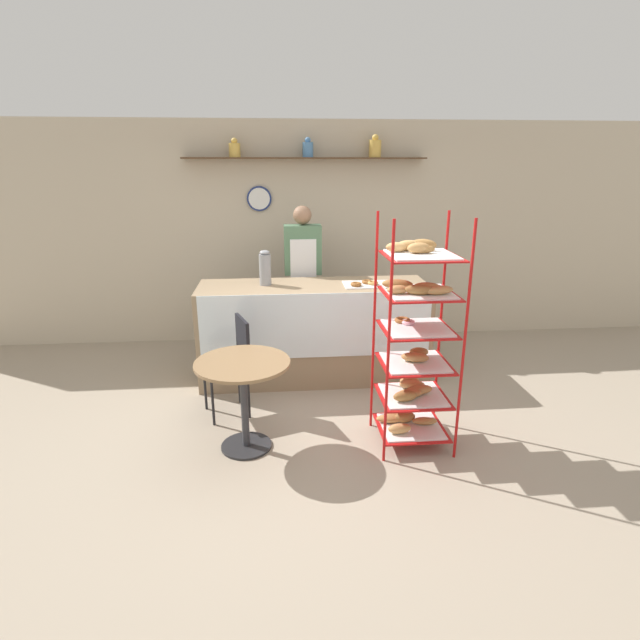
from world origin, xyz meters
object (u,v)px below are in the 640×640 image
Objects in this scene: person_worker at (303,277)px; cafe_table at (243,383)px; pastry_rack at (414,343)px; donut_tray_counter at (367,284)px; cafe_chair at (234,356)px; coffee_carafe at (265,268)px.

cafe_table is (-0.58, -1.93, -0.40)m from person_worker.
cafe_table is at bearing 179.50° from pastry_rack.
pastry_rack is at bearing -83.43° from donut_tray_counter.
cafe_chair is at bearing -153.41° from donut_tray_counter.
cafe_chair is 1.82× the size of donut_tray_counter.
person_worker reaches higher than coffee_carafe.
pastry_rack is 2.48× the size of cafe_table.
donut_tray_counter reaches higher than cafe_table.
cafe_chair is (-1.47, 0.63, -0.31)m from pastry_rack.
cafe_table is (-1.34, 0.01, -0.30)m from pastry_rack.
person_worker is 3.56× the size of donut_tray_counter.
donut_tray_counter is at bearing 46.87° from cafe_table.
pastry_rack reaches higher than person_worker.
donut_tray_counter is at bearing -46.81° from person_worker.
pastry_rack reaches higher than donut_tray_counter.
cafe_table is 1.52× the size of donut_tray_counter.
person_worker is 1.96× the size of cafe_chair.
person_worker is 2.05m from cafe_table.
pastry_rack is at bearing -0.50° from cafe_table.
pastry_rack is at bearing -50.09° from coffee_carafe.
pastry_rack is 2.09m from person_worker.
cafe_table is at bearing -106.77° from person_worker.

